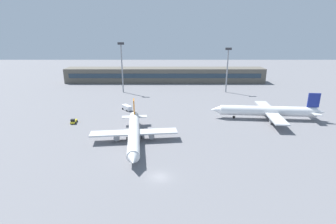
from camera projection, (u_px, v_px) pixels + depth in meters
ground_plane at (162, 120)px, 98.44m from camera, size 400.00×400.00×0.00m
terminal_building at (164, 75)px, 166.93m from camera, size 124.83×12.13×9.00m
airplane_near at (133, 133)px, 78.21m from camera, size 26.44×37.73×9.32m
airplane_mid at (266, 111)px, 98.24m from camera, size 41.97×29.34×10.36m
baggage_tug_yellow at (73, 121)px, 94.37m from camera, size 1.95×3.66×1.75m
service_van_white at (126, 108)px, 109.56m from camera, size 4.85×5.29×2.08m
floodlight_tower_west at (227, 67)px, 137.23m from camera, size 3.20×0.80×23.40m
floodlight_tower_east at (121, 64)px, 136.45m from camera, size 3.20×0.80×26.07m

